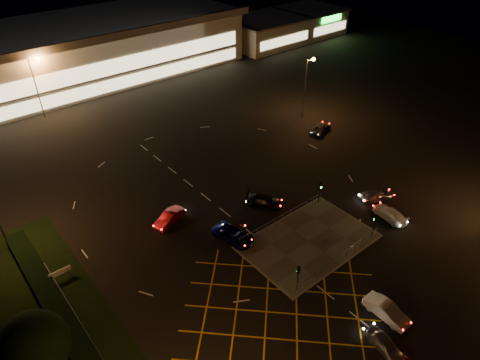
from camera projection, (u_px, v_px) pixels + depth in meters
ground at (283, 240)px, 47.69m from camera, size 180.00×180.00×0.00m
pedestrian_island at (309, 241)px, 47.43m from camera, size 14.00×9.00×0.12m
grass_verge at (1, 344)px, 36.87m from camera, size 18.00×30.00×0.08m
hedge at (58, 310)px, 39.22m from camera, size 2.00×26.00×1.00m
supermarket at (65, 53)px, 84.02m from camera, size 72.00×26.50×10.50m
retail_unit_a at (265, 31)px, 104.15m from camera, size 18.80×14.80×6.35m
retail_unit_b at (310, 20)px, 112.48m from camera, size 14.80×14.80×6.35m
streetlight_ne at (308, 80)px, 69.41m from camera, size 1.78×0.56×10.03m
streetlight_far_left at (37, 80)px, 69.45m from camera, size 1.78×0.56×10.03m
streetlight_far_right at (224, 32)px, 91.60m from camera, size 1.78×0.56×10.03m
signal_sw at (298, 273)px, 40.45m from camera, size 0.28×0.30×3.15m
signal_se at (375, 221)px, 46.71m from camera, size 0.28×0.30×3.15m
signal_nw at (244, 230)px, 45.52m from camera, size 0.28×0.30×3.15m
signal_ne at (320, 188)px, 51.79m from camera, size 0.28×0.30×3.15m
tree_e at (33, 347)px, 31.48m from camera, size 5.40×5.40×7.35m
car_near_silver at (386, 345)px, 36.13m from camera, size 2.21×3.92×1.26m
car_queue_white at (387, 311)px, 38.90m from camera, size 1.54×4.41×1.45m
car_left_blue at (233, 235)px, 47.42m from camera, size 3.30×5.38×1.39m
car_far_dkgrey at (264, 201)px, 52.52m from camera, size 4.26×4.72×1.32m
car_right_silver at (377, 195)px, 53.49m from camera, size 4.47×3.25×1.41m
car_circ_red at (169, 218)px, 49.83m from camera, size 4.49×2.73×1.40m
car_east_grey at (320, 128)px, 68.30m from camera, size 4.88×3.29×1.24m
car_approach_white at (390, 214)px, 50.49m from camera, size 2.44×4.67×1.29m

